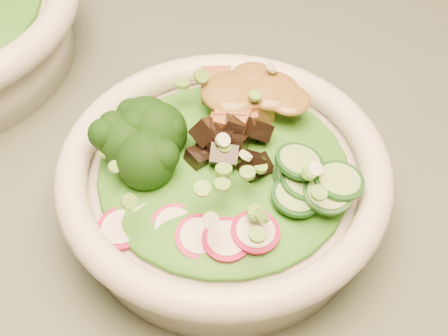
# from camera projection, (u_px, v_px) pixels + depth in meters

# --- Properties ---
(dining_table) EXTENTS (1.20, 0.80, 0.75)m
(dining_table) POSITION_uv_depth(u_px,v_px,m) (357.00, 323.00, 0.54)
(dining_table) COLOR black
(dining_table) RESTS_ON ground
(salad_bowl) EXTENTS (0.24, 0.24, 0.06)m
(salad_bowl) POSITION_uv_depth(u_px,v_px,m) (224.00, 184.00, 0.45)
(salad_bowl) COLOR silver
(salad_bowl) RESTS_ON dining_table
(lettuce_bed) EXTENTS (0.18, 0.18, 0.02)m
(lettuce_bed) POSITION_uv_depth(u_px,v_px,m) (224.00, 167.00, 0.44)
(lettuce_bed) COLOR #276916
(lettuce_bed) RESTS_ON salad_bowl
(broccoli_florets) EXTENTS (0.08, 0.07, 0.04)m
(broccoli_florets) POSITION_uv_depth(u_px,v_px,m) (149.00, 139.00, 0.44)
(broccoli_florets) COLOR black
(broccoli_florets) RESTS_ON salad_bowl
(radish_slices) EXTENTS (0.10, 0.05, 0.02)m
(radish_slices) POSITION_uv_depth(u_px,v_px,m) (200.00, 231.00, 0.40)
(radish_slices) COLOR maroon
(radish_slices) RESTS_ON salad_bowl
(cucumber_slices) EXTENTS (0.07, 0.07, 0.03)m
(cucumber_slices) POSITION_uv_depth(u_px,v_px,m) (305.00, 178.00, 0.42)
(cucumber_slices) COLOR #8CC66E
(cucumber_slices) RESTS_ON salad_bowl
(mushroom_heap) EXTENTS (0.07, 0.07, 0.04)m
(mushroom_heap) POSITION_uv_depth(u_px,v_px,m) (229.00, 145.00, 0.43)
(mushroom_heap) COLOR black
(mushroom_heap) RESTS_ON salad_bowl
(tofu_cubes) EXTENTS (0.09, 0.07, 0.03)m
(tofu_cubes) POSITION_uv_depth(u_px,v_px,m) (248.00, 105.00, 0.46)
(tofu_cubes) COLOR #955E31
(tofu_cubes) RESTS_ON salad_bowl
(peanut_sauce) EXTENTS (0.06, 0.05, 0.01)m
(peanut_sauce) POSITION_uv_depth(u_px,v_px,m) (249.00, 94.00, 0.45)
(peanut_sauce) COLOR brown
(peanut_sauce) RESTS_ON tofu_cubes
(scallion_garnish) EXTENTS (0.17, 0.17, 0.02)m
(scallion_garnish) POSITION_uv_depth(u_px,v_px,m) (224.00, 148.00, 0.42)
(scallion_garnish) COLOR #64A339
(scallion_garnish) RESTS_ON salad_bowl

